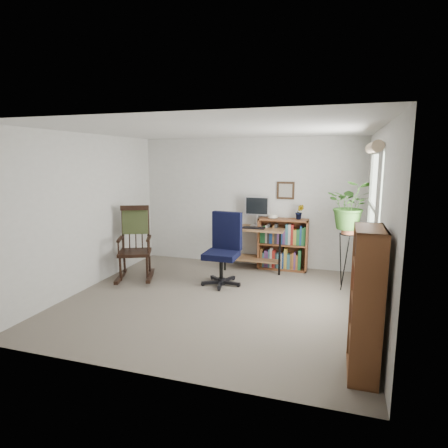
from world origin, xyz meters
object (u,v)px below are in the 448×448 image
(office_chair, at_px, (221,249))
(rocking_chair, at_px, (134,243))
(desk, at_px, (255,248))
(low_bookshelf, at_px, (283,244))
(tall_bookshelf, at_px, (366,303))

(office_chair, relative_size, rocking_chair, 0.95)
(desk, distance_m, rocking_chair, 2.17)
(low_bookshelf, bearing_deg, desk, -166.44)
(rocking_chair, bearing_deg, office_chair, -18.56)
(tall_bookshelf, bearing_deg, low_bookshelf, 111.18)
(desk, xyz_separation_m, tall_bookshelf, (1.73, -3.05, 0.32))
(low_bookshelf, height_order, tall_bookshelf, tall_bookshelf)
(desk, relative_size, low_bookshelf, 1.15)
(office_chair, xyz_separation_m, low_bookshelf, (0.82, 1.16, -0.12))
(office_chair, relative_size, tall_bookshelf, 0.84)
(desk, relative_size, tall_bookshelf, 0.77)
(desk, bearing_deg, office_chair, -107.06)
(desk, distance_m, low_bookshelf, 0.52)
(office_chair, distance_m, low_bookshelf, 1.43)
(desk, bearing_deg, rocking_chair, -147.02)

